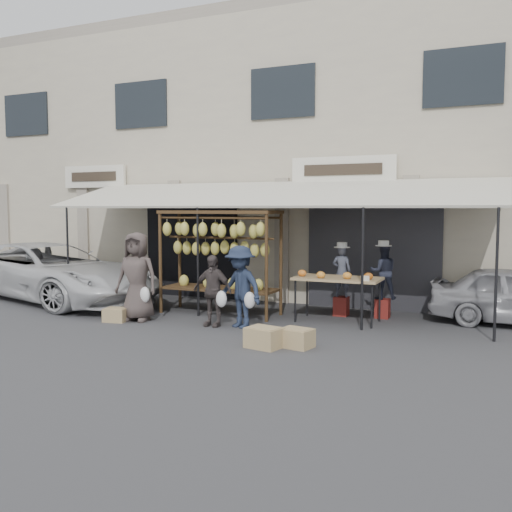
{
  "coord_description": "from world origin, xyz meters",
  "views": [
    {
      "loc": [
        4.92,
        -9.3,
        2.28
      ],
      "look_at": [
        0.23,
        1.4,
        1.3
      ],
      "focal_mm": 40.0,
      "sensor_mm": 36.0,
      "label": 1
    }
  ],
  "objects_px": {
    "banana_rack": "(219,241)",
    "crate_near_b": "(296,338)",
    "customer_left": "(137,277)",
    "crate_far": "(116,315)",
    "produce_table": "(337,279)",
    "vendor_right": "(383,272)",
    "crate_near_a": "(264,338)",
    "customer_mid": "(212,291)",
    "vendor_left": "(342,271)",
    "customer_right": "(240,287)",
    "van": "(47,257)"
  },
  "relations": [
    {
      "from": "banana_rack",
      "to": "crate_near_b",
      "type": "relative_size",
      "value": 5.06
    },
    {
      "from": "banana_rack",
      "to": "crate_near_b",
      "type": "bearing_deg",
      "value": -39.8
    },
    {
      "from": "customer_left",
      "to": "crate_near_b",
      "type": "height_order",
      "value": "customer_left"
    },
    {
      "from": "banana_rack",
      "to": "crate_far",
      "type": "bearing_deg",
      "value": -135.01
    },
    {
      "from": "crate_near_b",
      "to": "crate_far",
      "type": "xyz_separation_m",
      "value": [
        -4.06,
        0.56,
        -0.02
      ]
    },
    {
      "from": "produce_table",
      "to": "vendor_right",
      "type": "xyz_separation_m",
      "value": [
        0.76,
        0.78,
        0.11
      ]
    },
    {
      "from": "customer_left",
      "to": "crate_near_a",
      "type": "relative_size",
      "value": 3.25
    },
    {
      "from": "customer_mid",
      "to": "crate_near_a",
      "type": "distance_m",
      "value": 2.05
    },
    {
      "from": "vendor_right",
      "to": "crate_near_b",
      "type": "relative_size",
      "value": 2.22
    },
    {
      "from": "vendor_left",
      "to": "customer_left",
      "type": "xyz_separation_m",
      "value": [
        -3.66,
        -2.18,
        -0.05
      ]
    },
    {
      "from": "vendor_left",
      "to": "crate_near_a",
      "type": "xyz_separation_m",
      "value": [
        -0.42,
        -3.24,
        -0.78
      ]
    },
    {
      "from": "vendor_left",
      "to": "crate_far",
      "type": "height_order",
      "value": "vendor_left"
    },
    {
      "from": "banana_rack",
      "to": "customer_mid",
      "type": "bearing_deg",
      "value": -68.39
    },
    {
      "from": "customer_left",
      "to": "produce_table",
      "type": "bearing_deg",
      "value": 14.54
    },
    {
      "from": "crate_far",
      "to": "banana_rack",
      "type": "bearing_deg",
      "value": 44.99
    },
    {
      "from": "crate_near_b",
      "to": "vendor_right",
      "type": "bearing_deg",
      "value": 75.63
    },
    {
      "from": "banana_rack",
      "to": "customer_left",
      "type": "height_order",
      "value": "banana_rack"
    },
    {
      "from": "customer_mid",
      "to": "crate_near_b",
      "type": "height_order",
      "value": "customer_mid"
    },
    {
      "from": "produce_table",
      "to": "crate_far",
      "type": "xyz_separation_m",
      "value": [
        -4.09,
        -1.75,
        -0.73
      ]
    },
    {
      "from": "banana_rack",
      "to": "vendor_left",
      "type": "distance_m",
      "value": 2.69
    },
    {
      "from": "customer_right",
      "to": "crate_far",
      "type": "bearing_deg",
      "value": -150.82
    },
    {
      "from": "customer_mid",
      "to": "van",
      "type": "bearing_deg",
      "value": 166.93
    },
    {
      "from": "produce_table",
      "to": "van",
      "type": "bearing_deg",
      "value": 179.84
    },
    {
      "from": "customer_right",
      "to": "vendor_left",
      "type": "bearing_deg",
      "value": 71.38
    },
    {
      "from": "vendor_right",
      "to": "crate_near_a",
      "type": "distance_m",
      "value": 3.65
    },
    {
      "from": "crate_near_b",
      "to": "van",
      "type": "bearing_deg",
      "value": 162.76
    },
    {
      "from": "van",
      "to": "customer_mid",
      "type": "bearing_deg",
      "value": -87.6
    },
    {
      "from": "vendor_left",
      "to": "customer_left",
      "type": "relative_size",
      "value": 0.6
    },
    {
      "from": "customer_mid",
      "to": "crate_far",
      "type": "relative_size",
      "value": 3.08
    },
    {
      "from": "vendor_right",
      "to": "crate_near_a",
      "type": "bearing_deg",
      "value": 49.7
    },
    {
      "from": "banana_rack",
      "to": "customer_mid",
      "type": "relative_size",
      "value": 1.88
    },
    {
      "from": "crate_near_b",
      "to": "van",
      "type": "height_order",
      "value": "van"
    },
    {
      "from": "customer_mid",
      "to": "crate_near_b",
      "type": "xyz_separation_m",
      "value": [
        2.07,
        -0.96,
        -0.54
      ]
    },
    {
      "from": "vendor_left",
      "to": "crate_near_b",
      "type": "xyz_separation_m",
      "value": [
        0.06,
        -3.01,
        -0.79
      ]
    },
    {
      "from": "vendor_left",
      "to": "vendor_right",
      "type": "bearing_deg",
      "value": -178.66
    },
    {
      "from": "customer_mid",
      "to": "crate_near_b",
      "type": "relative_size",
      "value": 2.7
    },
    {
      "from": "vendor_right",
      "to": "customer_mid",
      "type": "xyz_separation_m",
      "value": [
        -2.86,
        -2.14,
        -0.28
      ]
    },
    {
      "from": "vendor_left",
      "to": "customer_right",
      "type": "relative_size",
      "value": 0.69
    },
    {
      "from": "crate_near_a",
      "to": "crate_far",
      "type": "xyz_separation_m",
      "value": [
        -3.58,
        0.79,
        -0.03
      ]
    },
    {
      "from": "produce_table",
      "to": "vendor_right",
      "type": "height_order",
      "value": "vendor_right"
    },
    {
      "from": "vendor_left",
      "to": "customer_mid",
      "type": "bearing_deg",
      "value": 40.91
    },
    {
      "from": "crate_far",
      "to": "vendor_left",
      "type": "bearing_deg",
      "value": 31.48
    },
    {
      "from": "banana_rack",
      "to": "vendor_left",
      "type": "xyz_separation_m",
      "value": [
        2.46,
        0.91,
        -0.63
      ]
    },
    {
      "from": "customer_left",
      "to": "crate_near_a",
      "type": "height_order",
      "value": "customer_left"
    },
    {
      "from": "vendor_right",
      "to": "crate_near_a",
      "type": "relative_size",
      "value": 2.06
    },
    {
      "from": "produce_table",
      "to": "customer_right",
      "type": "height_order",
      "value": "customer_right"
    },
    {
      "from": "banana_rack",
      "to": "vendor_left",
      "type": "bearing_deg",
      "value": 20.28
    },
    {
      "from": "produce_table",
      "to": "customer_mid",
      "type": "relative_size",
      "value": 1.23
    },
    {
      "from": "crate_near_a",
      "to": "crate_far",
      "type": "bearing_deg",
      "value": 167.51
    },
    {
      "from": "customer_left",
      "to": "customer_mid",
      "type": "bearing_deg",
      "value": -2.45
    }
  ]
}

